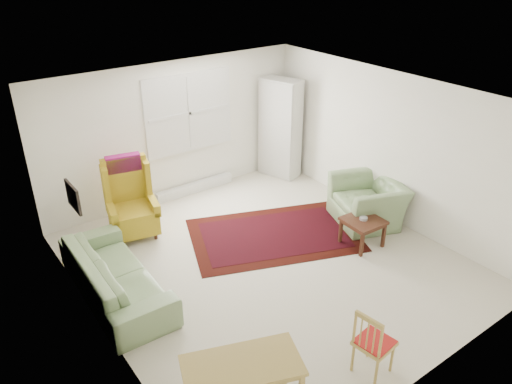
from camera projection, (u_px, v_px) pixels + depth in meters
room at (261, 181)px, 7.05m from camera, size 5.04×5.54×2.51m
rug at (274, 234)px, 8.12m from camera, size 3.10×2.56×0.03m
sofa at (114, 267)px, 6.58m from camera, size 0.93×2.24×0.89m
armchair at (368, 197)px, 8.35m from camera, size 1.34×1.43×0.90m
wingback_chair at (131, 200)px, 7.86m from camera, size 0.88×0.91×1.28m
coffee_table at (362, 232)px, 7.78m from camera, size 0.58×0.58×0.46m
stool at (143, 218)px, 8.15m from camera, size 0.40×0.40×0.46m
cabinet at (280, 128)px, 9.81m from camera, size 0.63×0.87×1.96m
desk_chair at (375, 341)px, 5.39m from camera, size 0.42×0.42×0.86m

